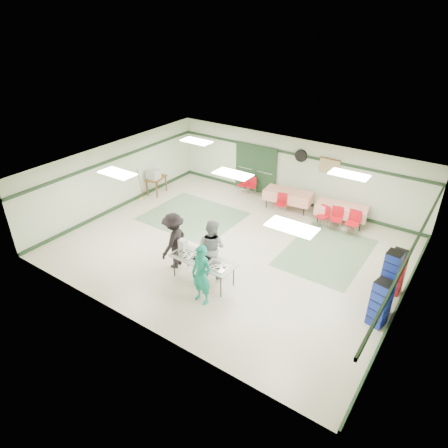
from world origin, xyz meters
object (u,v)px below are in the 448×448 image
Objects in this scene: dining_table_b at (288,196)px; dining_table_a at (341,210)px; chair_d at (281,202)px; chair_loose_a at (252,184)px; printer_table at (156,180)px; broom at (140,184)px; serving_table at (203,261)px; chair_b at (324,214)px; chair_loose_b at (244,183)px; volunteer_teal at (202,275)px; crate_stack_red at (396,272)px; chair_c at (354,220)px; chair_a at (337,216)px; crate_stack_blue_a at (388,284)px; volunteer_grey at (212,248)px; office_printer at (153,174)px; volunteer_dark at (174,241)px; crate_stack_blue_b at (380,303)px.

dining_table_a is at bearing -7.12° from dining_table_b.
chair_d is 2.11m from chair_loose_a.
dining_table_a reaches higher than printer_table.
serving_table is at bearing -40.06° from broom.
chair_b is 0.96× the size of chair_d.
volunteer_teal is at bearing -60.19° from chair_loose_b.
chair_c is at bearing 129.22° from crate_stack_red.
chair_a is 4.52m from crate_stack_blue_a.
volunteer_grey reaches higher than chair_c.
office_printer is at bearing -156.59° from chair_b.
volunteer_grey is at bearing -42.51° from printer_table.
volunteer_grey is 1.96× the size of chair_c.
volunteer_dark reaches higher than chair_d.
chair_a is (3.34, 5.10, -0.36)m from volunteer_dark.
volunteer_dark is at bearing -133.93° from chair_a.
chair_a is at bearing -0.56° from printer_table.
printer_table is at bearing 179.42° from chair_a.
serving_table is 6.47m from chair_loose_a.
chair_d is 0.63× the size of broom.
printer_table is at bearing -33.89° from volunteer_grey.
volunteer_dark reaches higher than volunteer_teal.
crate_stack_blue_b is at bearing -69.63° from dining_table_a.
chair_b is at bearing -25.08° from dining_table_b.
crate_stack_red reaches higher than chair_c.
chair_a is at bearing 12.67° from chair_b.
office_printer is at bearing 148.73° from volunteer_teal.
crate_stack_blue_b is (4.80, 1.09, -0.05)m from serving_table.
chair_b reaches higher than dining_table_b.
office_printer is (-0.00, -0.14, 0.30)m from printer_table.
office_printer is (-3.11, -2.33, 0.47)m from chair_loose_b.
dining_table_a is 5.00m from crate_stack_blue_a.
volunteer_dark is at bearing -129.98° from dining_table_a.
crate_stack_red is (3.16, -2.52, 0.18)m from chair_b.
dining_table_b is (1.10, 5.66, -0.35)m from volunteer_dark.
dining_table_a is 0.72m from chair_b.
dining_table_a is (2.08, 5.79, -0.15)m from serving_table.
printer_table is at bearing -175.55° from dining_table_a.
serving_table is 6.34m from broom.
volunteer_teal is 0.90× the size of dining_table_a.
crate_stack_red reaches higher than chair_a.
volunteer_teal is 1.74× the size of printer_table.
crate_stack_blue_a reaches higher than volunteer_grey.
printer_table is at bearing -178.91° from chair_d.
dining_table_b is 2.32m from chair_a.
chair_loose_b is (-2.27, 0.84, -0.05)m from chair_d.
volunteer_dark is at bearing -156.94° from crate_stack_red.
volunteer_teal is 7.51m from office_printer.
chair_loose_a reaches higher than dining_table_a.
broom is at bearing -171.04° from chair_d.
broom reaches higher than chair_loose_b.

